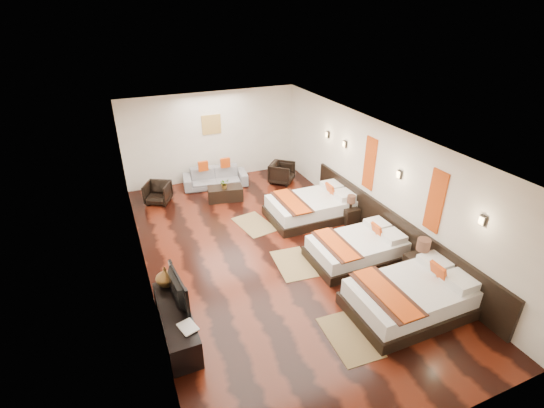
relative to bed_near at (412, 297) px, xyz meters
name	(u,v)px	position (x,y,z in m)	size (l,w,h in m)	color
floor	(271,253)	(-1.70, 2.76, -0.31)	(5.50, 9.50, 0.01)	black
ceiling	(271,137)	(-1.70, 2.76, 2.49)	(5.50, 9.50, 0.01)	white
back_wall	(212,137)	(-1.70, 7.51, 1.09)	(5.50, 0.01, 2.80)	silver
left_wall	(140,225)	(-4.45, 2.76, 1.09)	(0.01, 9.50, 2.80)	silver
right_wall	(376,179)	(1.05, 2.76, 1.09)	(0.01, 9.50, 2.80)	silver
headboard_panel	(391,229)	(1.01, 1.96, 0.14)	(0.08, 6.60, 0.90)	black
bed_near	(412,297)	(0.00, 0.00, 0.00)	(2.35, 1.48, 0.90)	black
bed_mid	(358,249)	(0.00, 1.80, -0.03)	(2.10, 1.32, 0.80)	black
bed_far	(313,207)	(0.00, 3.92, -0.01)	(2.31, 1.45, 0.88)	black
nightstand_a	(419,266)	(0.75, 0.67, 0.04)	(0.50, 0.50, 0.99)	black
nightstand_b	(350,213)	(0.75, 3.26, -0.03)	(0.40, 0.40, 0.79)	black
jute_mat_near	(350,337)	(-1.45, -0.15, -0.30)	(0.75, 1.20, 0.01)	olive
jute_mat_mid	(293,264)	(-1.41, 2.18, -0.30)	(0.75, 1.20, 0.01)	olive
jute_mat_far	(254,224)	(-1.60, 4.15, -0.30)	(0.75, 1.20, 0.01)	olive
tv_console	(176,323)	(-4.20, 1.10, -0.03)	(0.50, 1.80, 0.55)	black
tv	(173,289)	(-4.15, 1.30, 0.53)	(0.99, 0.13, 0.57)	black
book	(181,331)	(-4.20, 0.57, 0.26)	(0.25, 0.34, 0.03)	black
figurine	(166,276)	(-4.20, 1.84, 0.44)	(0.37, 0.37, 0.38)	brown
sofa	(215,177)	(-1.85, 6.89, -0.02)	(1.96, 0.77, 0.57)	gray
armchair_left	(158,193)	(-3.68, 6.42, 0.00)	(0.66, 0.68, 0.62)	black
armchair_right	(282,173)	(0.18, 6.32, 0.02)	(0.70, 0.72, 0.66)	black
coffee_table	(225,193)	(-1.85, 5.84, -0.11)	(1.00, 0.50, 0.40)	black
table_plant	(224,184)	(-1.89, 5.76, 0.24)	(0.26, 0.23, 0.29)	#295C1E
orange_panel_a	(436,201)	(1.03, 0.86, 1.39)	(0.04, 0.40, 1.30)	#D86014
orange_panel_b	(370,163)	(1.03, 3.06, 1.39)	(0.04, 0.40, 1.30)	#D86014
sconce_near	(482,220)	(1.00, -0.24, 1.54)	(0.07, 0.12, 0.18)	black
sconce_mid	(399,174)	(1.00, 1.96, 1.54)	(0.07, 0.12, 0.18)	black
sconce_far	(345,144)	(1.00, 4.16, 1.54)	(0.07, 0.12, 0.18)	black
sconce_lounge	(327,135)	(1.00, 5.06, 1.54)	(0.07, 0.12, 0.18)	black
gold_artwork	(211,125)	(-1.70, 7.49, 1.49)	(0.60, 0.04, 0.60)	#AD873F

